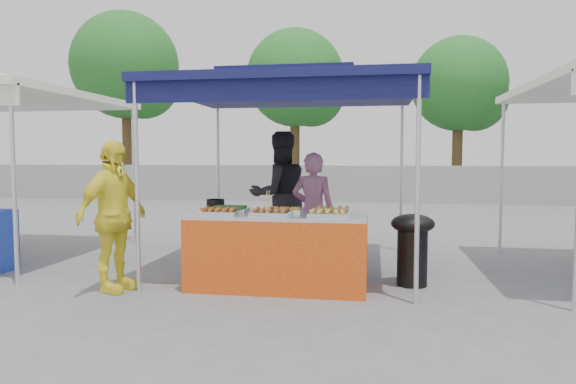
% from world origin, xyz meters
% --- Properties ---
extents(ground_plane, '(80.00, 80.00, 0.00)m').
position_xyz_m(ground_plane, '(0.00, 0.00, 0.00)').
color(ground_plane, slate).
extents(back_wall, '(40.00, 0.25, 1.20)m').
position_xyz_m(back_wall, '(0.00, 11.00, 0.60)').
color(back_wall, gray).
rests_on(back_wall, ground_plane).
extents(main_canopy, '(3.20, 3.20, 2.57)m').
position_xyz_m(main_canopy, '(0.00, 0.97, 2.37)').
color(main_canopy, silver).
rests_on(main_canopy, ground_plane).
extents(tree_0, '(4.13, 4.13, 7.10)m').
position_xyz_m(tree_0, '(-8.38, 13.25, 4.86)').
color(tree_0, '#4B371C').
rests_on(tree_0, ground_plane).
extents(tree_1, '(3.65, 3.62, 6.22)m').
position_xyz_m(tree_1, '(-1.70, 13.37, 4.25)').
color(tree_1, '#4B371C').
rests_on(tree_1, ground_plane).
extents(tree_2, '(3.41, 3.33, 5.73)m').
position_xyz_m(tree_2, '(4.17, 13.42, 3.91)').
color(tree_2, '#4B371C').
rests_on(tree_2, ground_plane).
extents(vendor_table, '(2.00, 0.80, 0.85)m').
position_xyz_m(vendor_table, '(0.00, -0.10, 0.43)').
color(vendor_table, '#E04E14').
rests_on(vendor_table, ground_plane).
extents(food_tray_fl, '(0.42, 0.30, 0.07)m').
position_xyz_m(food_tray_fl, '(-0.61, -0.34, 0.88)').
color(food_tray_fl, white).
rests_on(food_tray_fl, vendor_table).
extents(food_tray_fm, '(0.42, 0.30, 0.07)m').
position_xyz_m(food_tray_fm, '(-0.04, -0.34, 0.88)').
color(food_tray_fm, white).
rests_on(food_tray_fm, vendor_table).
extents(food_tray_fr, '(0.42, 0.30, 0.07)m').
position_xyz_m(food_tray_fr, '(0.59, -0.33, 0.88)').
color(food_tray_fr, white).
rests_on(food_tray_fr, vendor_table).
extents(food_tray_bl, '(0.42, 0.30, 0.07)m').
position_xyz_m(food_tray_bl, '(-0.58, -0.02, 0.88)').
color(food_tray_bl, white).
rests_on(food_tray_bl, vendor_table).
extents(food_tray_bm, '(0.42, 0.30, 0.07)m').
position_xyz_m(food_tray_bm, '(0.05, -0.01, 0.88)').
color(food_tray_bm, white).
rests_on(food_tray_bm, vendor_table).
extents(food_tray_br, '(0.42, 0.30, 0.07)m').
position_xyz_m(food_tray_br, '(0.62, -0.04, 0.88)').
color(food_tray_br, white).
rests_on(food_tray_br, vendor_table).
extents(cooking_pot, '(0.22, 0.22, 0.13)m').
position_xyz_m(cooking_pot, '(-0.84, 0.23, 0.91)').
color(cooking_pot, black).
rests_on(cooking_pot, vendor_table).
extents(skewer_cup, '(0.07, 0.07, 0.09)m').
position_xyz_m(skewer_cup, '(-0.07, -0.36, 0.90)').
color(skewer_cup, silver).
rests_on(skewer_cup, vendor_table).
extents(wok_burner, '(0.50, 0.50, 0.84)m').
position_xyz_m(wok_burner, '(1.52, 0.27, 0.50)').
color(wok_burner, black).
rests_on(wok_burner, ground_plane).
extents(crate_left, '(0.45, 0.31, 0.27)m').
position_xyz_m(crate_left, '(-0.50, 0.56, 0.13)').
color(crate_left, '#172EBC').
rests_on(crate_left, ground_plane).
extents(crate_right, '(0.46, 0.32, 0.27)m').
position_xyz_m(crate_right, '(0.33, 0.42, 0.14)').
color(crate_right, '#172EBC').
rests_on(crate_right, ground_plane).
extents(crate_stacked, '(0.44, 0.31, 0.26)m').
position_xyz_m(crate_stacked, '(0.33, 0.42, 0.41)').
color(crate_stacked, '#172EBC').
rests_on(crate_stacked, crate_right).
extents(vendor_woman, '(0.60, 0.43, 1.55)m').
position_xyz_m(vendor_woman, '(0.28, 0.91, 0.78)').
color(vendor_woman, '#9F658C').
rests_on(vendor_woman, ground_plane).
extents(helper_man, '(1.14, 1.07, 1.86)m').
position_xyz_m(helper_man, '(-0.28, 1.57, 0.93)').
color(helper_man, '#232228').
rests_on(helper_man, ground_plane).
extents(customer_person, '(0.67, 1.06, 1.68)m').
position_xyz_m(customer_person, '(-1.78, -0.52, 0.84)').
color(customer_person, '#FFF038').
rests_on(customer_person, ground_plane).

